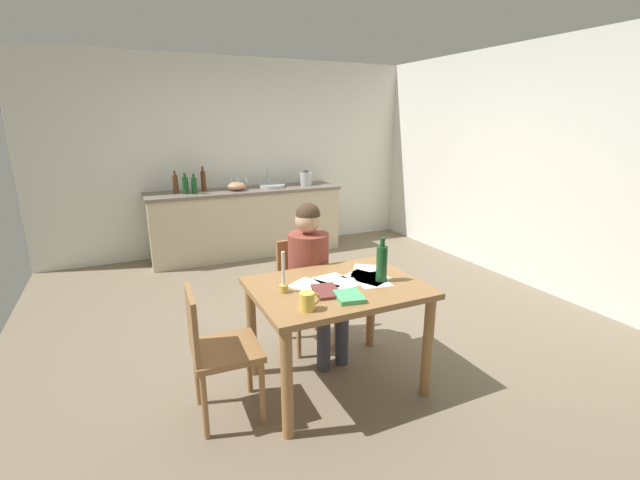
# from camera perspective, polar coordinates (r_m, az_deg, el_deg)

# --- Properties ---
(ground_plane) EXTENTS (5.20, 5.20, 0.04)m
(ground_plane) POSITION_cam_1_polar(r_m,az_deg,el_deg) (4.10, -0.90, -10.64)
(ground_plane) COLOR #7A6B56
(wall_back) EXTENTS (5.20, 0.12, 2.60)m
(wall_back) POSITION_cam_1_polar(r_m,az_deg,el_deg) (6.16, -11.01, 10.82)
(wall_back) COLOR silver
(wall_back) RESTS_ON ground
(wall_right) EXTENTS (0.12, 5.20, 2.60)m
(wall_right) POSITION_cam_1_polar(r_m,az_deg,el_deg) (5.31, 25.96, 8.78)
(wall_right) COLOR silver
(wall_right) RESTS_ON ground
(kitchen_counter) EXTENTS (2.56, 0.64, 0.90)m
(kitchen_counter) POSITION_cam_1_polar(r_m,az_deg,el_deg) (5.94, -9.73, 2.42)
(kitchen_counter) COLOR beige
(kitchen_counter) RESTS_ON ground
(dining_table) EXTENTS (1.11, 0.84, 0.74)m
(dining_table) POSITION_cam_1_polar(r_m,az_deg,el_deg) (2.91, 2.24, -8.20)
(dining_table) COLOR #9E7042
(dining_table) RESTS_ON ground
(chair_at_table) EXTENTS (0.43, 0.43, 0.86)m
(chair_at_table) POSITION_cam_1_polar(r_m,az_deg,el_deg) (3.53, -2.13, -6.28)
(chair_at_table) COLOR #9E7042
(chair_at_table) RESTS_ON ground
(person_seated) EXTENTS (0.35, 0.61, 1.19)m
(person_seated) POSITION_cam_1_polar(r_m,az_deg,el_deg) (3.33, -1.01, -3.93)
(person_seated) COLOR brown
(person_seated) RESTS_ON ground
(chair_side_empty) EXTENTS (0.42, 0.42, 0.86)m
(chair_side_empty) POSITION_cam_1_polar(r_m,az_deg,el_deg) (2.73, -13.69, -13.79)
(chair_side_empty) COLOR #9E7042
(chair_side_empty) RESTS_ON ground
(coffee_mug) EXTENTS (0.13, 0.09, 0.11)m
(coffee_mug) POSITION_cam_1_polar(r_m,az_deg,el_deg) (2.48, -1.69, -8.16)
(coffee_mug) COLOR #F2CC4C
(coffee_mug) RESTS_ON dining_table
(candlestick) EXTENTS (0.06, 0.06, 0.27)m
(candlestick) POSITION_cam_1_polar(r_m,az_deg,el_deg) (2.73, -4.87, -5.47)
(candlestick) COLOR gold
(candlestick) RESTS_ON dining_table
(book_magazine) EXTENTS (0.19, 0.26, 0.02)m
(book_magazine) POSITION_cam_1_polar(r_m,az_deg,el_deg) (2.73, 0.89, -6.83)
(book_magazine) COLOR brown
(book_magazine) RESTS_ON dining_table
(book_cookery) EXTENTS (0.19, 0.22, 0.03)m
(book_cookery) POSITION_cam_1_polar(r_m,az_deg,el_deg) (2.65, 3.92, -7.52)
(book_cookery) COLOR #51B473
(book_cookery) RESTS_ON dining_table
(paper_letter) EXTENTS (0.32, 0.36, 0.00)m
(paper_letter) POSITION_cam_1_polar(r_m,az_deg,el_deg) (3.00, 6.21, -4.98)
(paper_letter) COLOR white
(paper_letter) RESTS_ON dining_table
(paper_bill) EXTENTS (0.34, 0.36, 0.00)m
(paper_bill) POSITION_cam_1_polar(r_m,az_deg,el_deg) (3.12, 6.31, -4.16)
(paper_bill) COLOR white
(paper_bill) RESTS_ON dining_table
(paper_envelope) EXTENTS (0.25, 0.32, 0.00)m
(paper_envelope) POSITION_cam_1_polar(r_m,az_deg,el_deg) (2.91, 2.06, -5.54)
(paper_envelope) COLOR white
(paper_envelope) RESTS_ON dining_table
(paper_receipt) EXTENTS (0.33, 0.36, 0.00)m
(paper_receipt) POSITION_cam_1_polar(r_m,az_deg,el_deg) (2.84, -0.90, -6.15)
(paper_receipt) COLOR white
(paper_receipt) RESTS_ON dining_table
(paper_notice) EXTENTS (0.26, 0.33, 0.00)m
(paper_notice) POSITION_cam_1_polar(r_m,az_deg,el_deg) (2.96, 6.83, -5.28)
(paper_notice) COLOR white
(paper_notice) RESTS_ON dining_table
(wine_bottle_on_table) EXTENTS (0.07, 0.07, 0.30)m
(wine_bottle_on_table) POSITION_cam_1_polar(r_m,az_deg,el_deg) (2.91, 8.22, -3.04)
(wine_bottle_on_table) COLOR #194C23
(wine_bottle_on_table) RESTS_ON dining_table
(sink_unit) EXTENTS (0.36, 0.36, 0.24)m
(sink_unit) POSITION_cam_1_polar(r_m,az_deg,el_deg) (5.97, -6.43, 7.20)
(sink_unit) COLOR #B2B7BC
(sink_unit) RESTS_ON kitchen_counter
(bottle_oil) EXTENTS (0.06, 0.06, 0.29)m
(bottle_oil) POSITION_cam_1_polar(r_m,az_deg,el_deg) (5.69, -18.68, 7.08)
(bottle_oil) COLOR #593319
(bottle_oil) RESTS_ON kitchen_counter
(bottle_vinegar) EXTENTS (0.07, 0.07, 0.26)m
(bottle_vinegar) POSITION_cam_1_polar(r_m,az_deg,el_deg) (5.65, -17.49, 7.00)
(bottle_vinegar) COLOR #194C23
(bottle_vinegar) RESTS_ON kitchen_counter
(bottle_wine_red) EXTENTS (0.07, 0.07, 0.25)m
(bottle_wine_red) POSITION_cam_1_polar(r_m,az_deg,el_deg) (5.63, -16.41, 7.02)
(bottle_wine_red) COLOR #194C23
(bottle_wine_red) RESTS_ON kitchen_counter
(bottle_sauce) EXTENTS (0.06, 0.06, 0.32)m
(bottle_sauce) POSITION_cam_1_polar(r_m,az_deg,el_deg) (5.82, -15.27, 7.64)
(bottle_sauce) COLOR #593319
(bottle_sauce) RESTS_ON kitchen_counter
(mixing_bowl) EXTENTS (0.24, 0.24, 0.11)m
(mixing_bowl) POSITION_cam_1_polar(r_m,az_deg,el_deg) (5.77, -11.04, 7.03)
(mixing_bowl) COLOR tan
(mixing_bowl) RESTS_ON kitchen_counter
(stovetop_kettle) EXTENTS (0.18, 0.18, 0.22)m
(stovetop_kettle) POSITION_cam_1_polar(r_m,az_deg,el_deg) (6.13, -1.92, 8.23)
(stovetop_kettle) COLOR #B7BABF
(stovetop_kettle) RESTS_ON kitchen_counter
(wine_glass_near_sink) EXTENTS (0.07, 0.07, 0.15)m
(wine_glass_near_sink) POSITION_cam_1_polar(r_m,az_deg,el_deg) (6.00, -9.90, 7.94)
(wine_glass_near_sink) COLOR silver
(wine_glass_near_sink) RESTS_ON kitchen_counter
(wine_glass_by_kettle) EXTENTS (0.07, 0.07, 0.15)m
(wine_glass_by_kettle) POSITION_cam_1_polar(r_m,az_deg,el_deg) (5.97, -10.99, 7.85)
(wine_glass_by_kettle) COLOR silver
(wine_glass_by_kettle) RESTS_ON kitchen_counter
(wine_glass_back_left) EXTENTS (0.07, 0.07, 0.15)m
(wine_glass_back_left) POSITION_cam_1_polar(r_m,az_deg,el_deg) (5.95, -11.79, 7.78)
(wine_glass_back_left) COLOR silver
(wine_glass_back_left) RESTS_ON kitchen_counter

